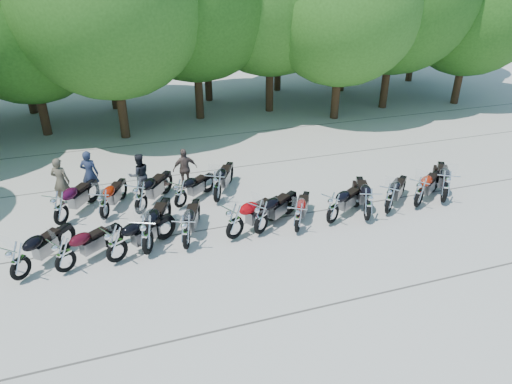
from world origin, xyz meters
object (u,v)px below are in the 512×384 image
object	(u,v)px
motorcycle_12	(446,186)
rider_2	(185,169)
motorcycle_10	(390,198)
motorcycle_14	(104,204)
motorcycle_4	(186,231)
motorcycle_9	(368,204)
motorcycle_3	(147,234)
rider_3	(90,174)
motorcycle_17	(217,186)
motorcycle_2	(116,243)
motorcycle_7	(298,217)
motorcycle_8	(333,207)
rider_1	(140,175)
motorcycle_5	(235,221)
motorcycle_0	(19,260)
motorcycle_16	(180,193)
motorcycle_6	(261,216)
motorcycle_11	(420,192)
rider_0	(61,181)
motorcycle_13	(60,207)
motorcycle_15	(140,197)
motorcycle_1	(64,254)

from	to	relation	value
motorcycle_12	rider_2	distance (m)	9.40
motorcycle_10	motorcycle_14	distance (m)	9.52
motorcycle_14	motorcycle_4	bearing A→B (deg)	155.10
motorcycle_9	motorcycle_10	bearing A→B (deg)	-149.18
motorcycle_3	rider_3	size ratio (longest dim) A/B	1.46
motorcycle_17	rider_3	size ratio (longest dim) A/B	1.38
motorcycle_3	motorcycle_12	xyz separation A→B (m)	(10.31, 0.00, -0.03)
motorcycle_10	motorcycle_14	bearing A→B (deg)	32.57
motorcycle_2	rider_2	bearing A→B (deg)	-63.94
motorcycle_14	motorcycle_17	distance (m)	3.83
motorcycle_4	rider_2	size ratio (longest dim) A/B	1.44
motorcycle_7	motorcycle_9	world-z (taller)	motorcycle_9
motorcycle_8	rider_1	xyz separation A→B (m)	(-5.74, 4.12, 0.17)
motorcycle_5	motorcycle_17	world-z (taller)	motorcycle_5
motorcycle_3	motorcycle_8	bearing A→B (deg)	-157.02
rider_1	rider_2	size ratio (longest dim) A/B	1.02
motorcycle_5	motorcycle_0	bearing A→B (deg)	64.67
motorcycle_3	rider_3	xyz separation A→B (m)	(-1.55, 4.54, 0.15)
motorcycle_5	motorcycle_8	size ratio (longest dim) A/B	1.08
motorcycle_14	motorcycle_0	bearing A→B (deg)	73.54
motorcycle_16	motorcycle_8	bearing A→B (deg)	-159.28
motorcycle_7	motorcycle_14	size ratio (longest dim) A/B	0.93
motorcycle_6	rider_2	world-z (taller)	rider_2
motorcycle_0	rider_1	xyz separation A→B (m)	(3.54, 4.19, 0.15)
motorcycle_11	motorcycle_6	bearing A→B (deg)	54.98
motorcycle_16	motorcycle_17	xyz separation A→B (m)	(1.30, -0.01, 0.07)
motorcycle_0	motorcycle_2	size ratio (longest dim) A/B	0.98
motorcycle_8	rider_0	bearing A→B (deg)	32.26
motorcycle_5	motorcycle_14	xyz separation A→B (m)	(-3.78, 2.49, -0.07)
motorcycle_13	motorcycle_11	bearing A→B (deg)	-159.57
rider_0	motorcycle_2	bearing A→B (deg)	133.75
motorcycle_8	motorcycle_12	world-z (taller)	motorcycle_12
motorcycle_6	rider_3	distance (m)	6.76
motorcycle_11	rider_2	size ratio (longest dim) A/B	1.46
motorcycle_4	motorcycle_11	xyz separation A→B (m)	(8.12, 0.05, 0.01)
motorcycle_4	motorcycle_5	bearing A→B (deg)	-156.56
motorcycle_14	rider_2	xyz separation A→B (m)	(2.99, 1.61, 0.17)
motorcycle_6	motorcycle_10	bearing A→B (deg)	-127.78
motorcycle_6	rider_3	size ratio (longest dim) A/B	1.35
motorcycle_3	motorcycle_15	xyz separation A→B (m)	(0.04, 2.46, -0.02)
motorcycle_11	motorcycle_12	bearing A→B (deg)	-123.10
motorcycle_1	motorcycle_6	world-z (taller)	motorcycle_6
motorcycle_12	motorcycle_13	world-z (taller)	motorcycle_12
motorcycle_13	motorcycle_15	world-z (taller)	motorcycle_15
motorcycle_3	rider_1	size ratio (longest dim) A/B	1.58
motorcycle_14	motorcycle_7	bearing A→B (deg)	178.38
rider_0	rider_3	distance (m)	1.03
motorcycle_4	motorcycle_13	bearing A→B (deg)	-14.87
motorcycle_9	motorcycle_16	xyz separation A→B (m)	(-5.70, 2.77, -0.05)
motorcycle_5	motorcycle_13	size ratio (longest dim) A/B	1.01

